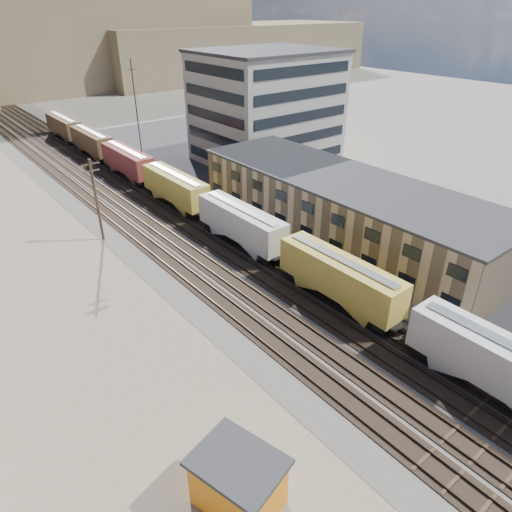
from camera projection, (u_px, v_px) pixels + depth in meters
ground at (465, 421)px, 31.33m from camera, size 300.00×300.00×0.00m
ballast_bed at (138, 203)px, 65.39m from camera, size 18.00×200.00×0.06m
dirt_yard at (5, 277)px, 47.65m from camera, size 24.00×180.00×0.03m
asphalt_lot at (321, 197)px, 67.20m from camera, size 26.00×120.00×0.04m
rail_tracks at (135, 203)px, 65.05m from camera, size 11.40×200.00×0.24m
freight_train at (205, 203)px, 58.01m from camera, size 3.00×119.74×4.46m
warehouse at (343, 207)px, 54.78m from camera, size 12.40×40.40×7.25m
office_tower at (266, 107)px, 79.56m from camera, size 22.60×18.60×18.45m
utility_pole_north at (96, 199)px, 52.73m from camera, size 2.20×0.32×10.00m
radio_mast at (138, 120)px, 71.06m from camera, size 1.20×0.16×18.00m
maintenance_shed at (238, 481)px, 25.34m from camera, size 4.97×5.76×3.61m
parked_car_blue at (281, 170)px, 75.53m from camera, size 5.33×6.79×1.71m
parked_car_far at (343, 173)px, 74.34m from camera, size 3.26×5.24×1.66m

